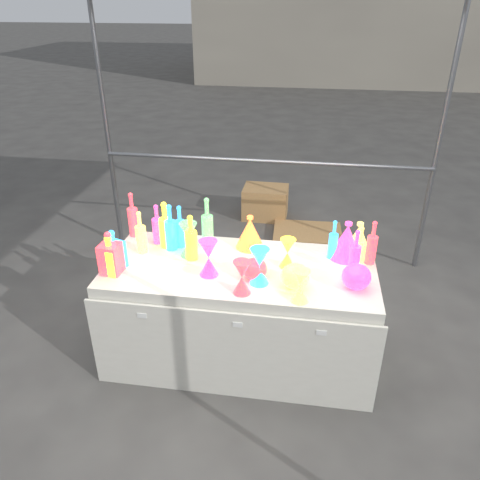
# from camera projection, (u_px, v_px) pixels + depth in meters

# --- Properties ---
(ground) EXTENTS (80.00, 80.00, 0.00)m
(ground) POSITION_uv_depth(u_px,v_px,m) (240.00, 353.00, 3.47)
(ground) COLOR #5A5853
(ground) RESTS_ON ground
(display_table) EXTENTS (1.84, 0.83, 0.75)m
(display_table) POSITION_uv_depth(u_px,v_px,m) (240.00, 313.00, 3.29)
(display_table) COLOR silver
(display_table) RESTS_ON ground
(cardboard_box_closed) EXTENTS (0.52, 0.38, 0.37)m
(cardboard_box_closed) POSITION_uv_depth(u_px,v_px,m) (265.00, 202.00, 5.49)
(cardboard_box_closed) COLOR tan
(cardboard_box_closed) RESTS_ON ground
(cardboard_box_flat) EXTENTS (0.75, 0.55, 0.06)m
(cardboard_box_flat) POSITION_uv_depth(u_px,v_px,m) (307.00, 233.00, 5.12)
(cardboard_box_flat) COLOR tan
(cardboard_box_flat) RESTS_ON ground
(bottle_0) EXTENTS (0.10, 0.10, 0.35)m
(bottle_0) POSITION_uv_depth(u_px,v_px,m) (165.00, 225.00, 3.29)
(bottle_0) COLOR #E55015
(bottle_0) RESTS_ON display_table
(bottle_1) EXTENTS (0.08, 0.08, 0.34)m
(bottle_1) POSITION_uv_depth(u_px,v_px,m) (170.00, 227.00, 3.25)
(bottle_1) COLOR #1A9230
(bottle_1) RESTS_ON display_table
(bottle_2) EXTENTS (0.08, 0.08, 0.34)m
(bottle_2) POSITION_uv_depth(u_px,v_px,m) (133.00, 215.00, 3.44)
(bottle_2) COLOR orange
(bottle_2) RESTS_ON display_table
(bottle_3) EXTENTS (0.10, 0.10, 0.30)m
(bottle_3) POSITION_uv_depth(u_px,v_px,m) (157.00, 224.00, 3.35)
(bottle_3) COLOR #1C5FA3
(bottle_3) RESTS_ON display_table
(bottle_4) EXTENTS (0.08, 0.08, 0.31)m
(bottle_4) POSITION_uv_depth(u_px,v_px,m) (141.00, 232.00, 3.23)
(bottle_4) COLOR #147F81
(bottle_4) RESTS_ON display_table
(bottle_5) EXTENTS (0.11, 0.11, 0.38)m
(bottle_5) POSITION_uv_depth(u_px,v_px,m) (207.00, 223.00, 3.28)
(bottle_5) COLOR #A22095
(bottle_5) RESTS_ON display_table
(bottle_6) EXTENTS (0.11, 0.11, 0.33)m
(bottle_6) POSITION_uv_depth(u_px,v_px,m) (191.00, 237.00, 3.14)
(bottle_6) COLOR #E55015
(bottle_6) RESTS_ON display_table
(bottle_7) EXTENTS (0.08, 0.08, 0.32)m
(bottle_7) POSITION_uv_depth(u_px,v_px,m) (180.00, 226.00, 3.30)
(bottle_7) COLOR #1A9230
(bottle_7) RESTS_ON display_table
(decanter_0) EXTENTS (0.13, 0.13, 0.27)m
(decanter_0) POSITION_uv_depth(u_px,v_px,m) (110.00, 255.00, 2.99)
(decanter_0) COLOR #E55015
(decanter_0) RESTS_ON display_table
(decanter_1) EXTENTS (0.14, 0.14, 0.30)m
(decanter_1) POSITION_uv_depth(u_px,v_px,m) (110.00, 253.00, 2.99)
(decanter_1) COLOR orange
(decanter_1) RESTS_ON display_table
(decanter_2) EXTENTS (0.15, 0.15, 0.28)m
(decanter_2) POSITION_uv_depth(u_px,v_px,m) (114.00, 249.00, 3.04)
(decanter_2) COLOR #1A9230
(decanter_2) RESTS_ON display_table
(hourglass_0) EXTENTS (0.13, 0.13, 0.22)m
(hourglass_0) POSITION_uv_depth(u_px,v_px,m) (242.00, 277.00, 2.80)
(hourglass_0) COLOR orange
(hourglass_0) RESTS_ON display_table
(hourglass_1) EXTENTS (0.14, 0.14, 0.25)m
(hourglass_1) POSITION_uv_depth(u_px,v_px,m) (209.00, 258.00, 2.98)
(hourglass_1) COLOR #1C5FA3
(hourglass_1) RESTS_ON display_table
(hourglass_2) EXTENTS (0.13, 0.13, 0.21)m
(hourglass_2) POSITION_uv_depth(u_px,v_px,m) (300.00, 286.00, 2.73)
(hourglass_2) COLOR #147F81
(hourglass_2) RESTS_ON display_table
(hourglass_3) EXTENTS (0.14, 0.14, 0.25)m
(hourglass_3) POSITION_uv_depth(u_px,v_px,m) (189.00, 239.00, 3.20)
(hourglass_3) COLOR #A22095
(hourglass_3) RESTS_ON display_table
(hourglass_4) EXTENTS (0.13, 0.13, 0.21)m
(hourglass_4) POSITION_uv_depth(u_px,v_px,m) (287.00, 253.00, 3.07)
(hourglass_4) COLOR #E55015
(hourglass_4) RESTS_ON display_table
(hourglass_5) EXTENTS (0.13, 0.13, 0.25)m
(hourglass_5) POSITION_uv_depth(u_px,v_px,m) (259.00, 266.00, 2.89)
(hourglass_5) COLOR #1A9230
(hourglass_5) RESTS_ON display_table
(globe_1) EXTENTS (0.21, 0.21, 0.14)m
(globe_1) POSITION_uv_depth(u_px,v_px,m) (295.00, 277.00, 2.87)
(globe_1) COLOR #147F81
(globe_1) RESTS_ON display_table
(globe_2) EXTENTS (0.19, 0.19, 0.13)m
(globe_2) POSITION_uv_depth(u_px,v_px,m) (255.00, 270.00, 2.96)
(globe_2) COLOR orange
(globe_2) RESTS_ON display_table
(globe_3) EXTENTS (0.22, 0.22, 0.14)m
(globe_3) POSITION_uv_depth(u_px,v_px,m) (356.00, 278.00, 2.86)
(globe_3) COLOR #1C5FA3
(globe_3) RESTS_ON display_table
(lampshade_0) EXTENTS (0.22, 0.22, 0.24)m
(lampshade_0) POSITION_uv_depth(u_px,v_px,m) (250.00, 232.00, 3.30)
(lampshade_0) COLOR yellow
(lampshade_0) RESTS_ON display_table
(lampshade_2) EXTENTS (0.29, 0.29, 0.27)m
(lampshade_2) POSITION_uv_depth(u_px,v_px,m) (347.00, 240.00, 3.17)
(lampshade_2) COLOR #1C5FA3
(lampshade_2) RESTS_ON display_table
(lampshade_3) EXTENTS (0.24, 0.24, 0.25)m
(lampshade_3) POSITION_uv_depth(u_px,v_px,m) (358.00, 239.00, 3.20)
(lampshade_3) COLOR #147F81
(lampshade_3) RESTS_ON display_table
(bottle_8) EXTENTS (0.08, 0.08, 0.28)m
(bottle_8) POSITION_uv_depth(u_px,v_px,m) (333.00, 239.00, 3.16)
(bottle_8) COLOR #1A9230
(bottle_8) RESTS_ON display_table
(bottle_9) EXTENTS (0.08, 0.08, 0.31)m
(bottle_9) POSITION_uv_depth(u_px,v_px,m) (372.00, 242.00, 3.09)
(bottle_9) COLOR orange
(bottle_9) RESTS_ON display_table
(bottle_10) EXTENTS (0.09, 0.09, 0.32)m
(bottle_10) POSITION_uv_depth(u_px,v_px,m) (355.00, 252.00, 2.97)
(bottle_10) COLOR #1C5FA3
(bottle_10) RESTS_ON display_table
(bottle_11) EXTENTS (0.08, 0.08, 0.29)m
(bottle_11) POSITION_uv_depth(u_px,v_px,m) (360.00, 247.00, 3.06)
(bottle_11) COLOR #147F81
(bottle_11) RESTS_ON display_table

